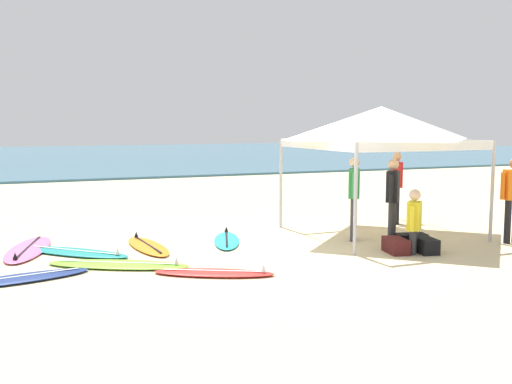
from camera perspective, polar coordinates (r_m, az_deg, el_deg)
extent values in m
plane|color=beige|center=(11.60, 3.56, -5.48)|extent=(80.00, 80.00, 0.00)
cube|color=#386B84|center=(44.00, -16.12, 3.23)|extent=(80.00, 36.00, 0.10)
cylinder|color=#B7B7BC|center=(11.17, 9.29, -0.69)|extent=(0.07, 0.07, 2.05)
cylinder|color=#B7B7BC|center=(13.14, 21.22, 0.03)|extent=(0.07, 0.07, 2.05)
cylinder|color=#B7B7BC|center=(13.97, 2.34, 0.83)|extent=(0.07, 0.07, 2.05)
cylinder|color=#B7B7BC|center=(15.59, 13.06, 1.27)|extent=(0.07, 0.07, 2.05)
cube|color=white|center=(12.02, 15.88, 4.13)|extent=(3.20, 0.03, 0.18)
cube|color=white|center=(14.66, 8.05, 4.71)|extent=(3.20, 0.03, 0.18)
cube|color=white|center=(12.48, 5.47, 4.43)|extent=(0.03, 3.20, 0.18)
cube|color=white|center=(14.27, 16.91, 4.44)|extent=(0.03, 3.20, 0.18)
pyramid|color=white|center=(13.30, 11.62, 6.35)|extent=(3.32, 3.32, 0.70)
ellipsoid|color=navy|center=(10.10, -21.31, -7.55)|extent=(2.25, 1.02, 0.07)
cube|color=white|center=(10.09, -21.31, -7.34)|extent=(1.82, 0.42, 0.01)
ellipsoid|color=#23B2CC|center=(12.38, -2.76, -4.54)|extent=(1.10, 1.94, 0.07)
cube|color=black|center=(12.38, -2.76, -4.37)|extent=(0.57, 1.52, 0.01)
cone|color=black|center=(13.12, -2.80, -3.49)|extent=(0.09, 0.09, 0.12)
ellipsoid|color=#7AD12D|center=(10.58, -12.76, -6.62)|extent=(2.46, 1.79, 0.07)
cube|color=white|center=(10.57, -12.77, -6.42)|extent=(1.83, 1.07, 0.01)
cone|color=white|center=(10.27, -7.46, -6.38)|extent=(0.09, 0.09, 0.12)
ellipsoid|color=pink|center=(12.33, -20.52, -5.01)|extent=(1.27, 2.59, 0.07)
cube|color=black|center=(12.32, -20.52, -4.84)|extent=(0.56, 2.08, 0.01)
cone|color=black|center=(11.33, -21.61, -5.56)|extent=(0.09, 0.09, 0.12)
ellipsoid|color=orange|center=(11.98, -10.08, -5.02)|extent=(0.68, 2.07, 0.07)
cube|color=black|center=(11.97, -10.08, -4.84)|extent=(0.15, 1.73, 0.01)
cone|color=black|center=(12.75, -11.14, -3.90)|extent=(0.09, 0.09, 0.12)
ellipsoid|color=red|center=(9.79, -3.96, -7.54)|extent=(1.96, 1.38, 0.07)
cube|color=white|center=(9.78, -3.96, -7.33)|extent=(1.47, 0.82, 0.01)
cone|color=white|center=(9.68, 0.72, -7.12)|extent=(0.09, 0.09, 0.12)
ellipsoid|color=#19847F|center=(11.76, -16.55, -5.41)|extent=(2.05, 2.04, 0.07)
cube|color=white|center=(11.75, -16.55, -5.23)|extent=(1.40, 1.39, 0.01)
cone|color=white|center=(11.19, -12.81, -5.40)|extent=(0.09, 0.09, 0.12)
cylinder|color=black|center=(13.18, 22.47, -2.58)|extent=(0.13, 0.13, 0.88)
cylinder|color=orange|center=(13.01, 22.09, 0.53)|extent=(0.09, 0.09, 0.54)
cylinder|color=black|center=(14.98, 12.88, -1.19)|extent=(0.13, 0.13, 0.88)
cylinder|color=black|center=(14.80, 13.02, -1.29)|extent=(0.13, 0.13, 0.88)
cube|color=red|center=(14.81, 13.02, 1.60)|extent=(0.35, 0.42, 0.60)
sphere|color=tan|center=(14.78, 13.07, 3.24)|extent=(0.21, 0.21, 0.21)
cylinder|color=red|center=(15.04, 12.85, 1.60)|extent=(0.09, 0.09, 0.54)
cylinder|color=red|center=(14.59, 13.19, 1.44)|extent=(0.09, 0.09, 0.54)
cylinder|color=#2D2D33|center=(12.08, 12.54, -3.03)|extent=(0.13, 0.13, 0.88)
cylinder|color=#2D2D33|center=(12.25, 12.66, -2.89)|extent=(0.13, 0.13, 0.88)
cube|color=black|center=(12.07, 12.69, 0.51)|extent=(0.41, 0.41, 0.60)
sphere|color=tan|center=(12.03, 12.74, 2.52)|extent=(0.21, 0.21, 0.21)
cylinder|color=black|center=(11.84, 12.54, 0.30)|extent=(0.09, 0.09, 0.54)
cylinder|color=black|center=(12.29, 12.83, 0.52)|extent=(0.09, 0.09, 0.54)
cylinder|color=#383842|center=(12.54, 9.10, -2.60)|extent=(0.13, 0.13, 0.88)
cylinder|color=#383842|center=(12.72, 9.12, -2.47)|extent=(0.13, 0.13, 0.88)
cube|color=#2D8C47|center=(12.53, 9.17, 0.81)|extent=(0.38, 0.42, 0.60)
sphere|color=beige|center=(12.50, 9.21, 2.75)|extent=(0.21, 0.21, 0.21)
cylinder|color=#2D8C47|center=(12.31, 9.14, 0.61)|extent=(0.09, 0.09, 0.54)
cylinder|color=#2D8C47|center=(12.76, 9.19, 0.82)|extent=(0.09, 0.09, 0.54)
cylinder|color=#2D2D33|center=(11.54, 14.45, -4.61)|extent=(0.13, 0.13, 0.45)
cylinder|color=#2D2D33|center=(11.71, 14.59, -4.45)|extent=(0.13, 0.13, 0.45)
cube|color=yellow|center=(11.54, 14.59, -2.16)|extent=(0.41, 0.41, 0.52)
sphere|color=beige|center=(11.49, 14.64, -0.26)|extent=(0.21, 0.21, 0.21)
cylinder|color=yellow|center=(11.32, 14.41, -2.43)|extent=(0.09, 0.09, 0.47)
cylinder|color=yellow|center=(11.77, 14.76, -2.10)|extent=(0.09, 0.09, 0.47)
cube|color=#4C1919|center=(11.63, 12.94, -4.91)|extent=(0.43, 0.65, 0.28)
cube|color=black|center=(11.79, 15.52, -4.82)|extent=(0.43, 0.65, 0.28)
cube|color=black|center=(12.14, 14.26, -4.46)|extent=(0.66, 0.46, 0.28)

